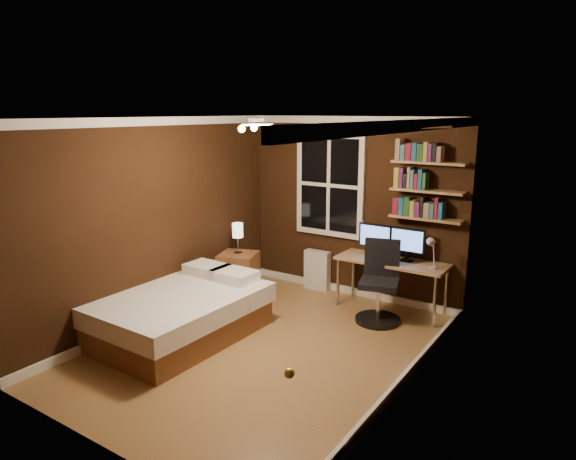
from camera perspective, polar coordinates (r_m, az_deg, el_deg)
The scene contains 24 objects.
floor at distance 5.86m, azimuth -2.61°, elevation -12.90°, with size 4.20×4.20×0.00m, color olive.
wall_back at distance 7.19m, azimuth 7.20°, elevation 2.44°, with size 3.20×0.04×2.50m, color black.
wall_left at distance 6.49m, azimuth -14.22°, elevation 0.96°, with size 0.04×4.20×2.50m, color black.
wall_right at distance 4.70m, azimuth 13.23°, elevation -3.58°, with size 0.04×4.20×2.50m, color black.
ceiling at distance 5.27m, azimuth -2.90°, elevation 12.33°, with size 3.20×4.20×0.02m, color white.
window at distance 7.27m, azimuth 4.67°, elevation 5.01°, with size 1.06×0.06×1.46m, color white.
door at distance 3.46m, azimuth 3.54°, elevation -13.44°, with size 0.03×0.82×2.05m, color black, non-canonical shape.
door_knob at distance 3.27m, azimuth 0.16°, elevation -15.65°, with size 0.06×0.06×0.06m, color gold.
ceiling_fixture at distance 5.19m, azimuth -3.55°, elevation 11.20°, with size 0.44×0.44×0.18m, color beige, non-canonical shape.
bookshelf_lower at distance 6.68m, azimuth 15.05°, elevation 1.26°, with size 0.92×0.22×0.03m, color #9A744A.
books_row_lower at distance 6.66m, azimuth 15.12°, elevation 2.36°, with size 0.60×0.16×0.23m, color maroon, non-canonical shape.
bookshelf_middle at distance 6.62m, azimuth 15.23°, elevation 4.23°, with size 0.92×0.22×0.03m, color #9A744A.
books_row_middle at distance 6.60m, azimuth 15.30°, elevation 5.34°, with size 0.48×0.16×0.23m, color navy, non-canonical shape.
bookshelf_upper at distance 6.58m, azimuth 15.41°, elevation 7.24°, with size 0.92×0.22×0.03m, color #9A744A.
books_row_upper at distance 6.57m, azimuth 15.48°, elevation 8.37°, with size 0.54×0.16×0.23m, color #235227, non-canonical shape.
bed at distance 6.16m, azimuth -11.84°, elevation -9.01°, with size 1.42×1.95×0.66m.
nightstand at distance 7.31m, azimuth -5.51°, elevation -4.95°, with size 0.50×0.50×0.62m, color brown.
bedside_lamp at distance 7.17m, azimuth -5.60°, elevation -0.94°, with size 0.15×0.15×0.43m, color beige, non-canonical shape.
radiator at distance 7.56m, azimuth 3.28°, elevation -4.46°, with size 0.39×0.14×0.58m, color silver.
desk at distance 6.80m, azimuth 11.45°, elevation -3.83°, with size 1.44×0.54×0.68m.
monitor_left at distance 6.89m, azimuth 9.66°, elevation -1.11°, with size 0.46×0.12×0.43m, color black, non-canonical shape.
monitor_right at distance 6.73m, azimuth 13.11°, elevation -1.61°, with size 0.46×0.12×0.43m, color black, non-canonical shape.
desk_lamp at distance 6.43m, azimuth 15.70°, elevation -2.42°, with size 0.14×0.32×0.44m, color silver, non-canonical shape.
office_chair at distance 6.51m, azimuth 10.12°, elevation -6.66°, with size 0.57×0.57×1.02m.
Camera 1 is at (3.13, -4.24, 2.57)m, focal length 32.00 mm.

